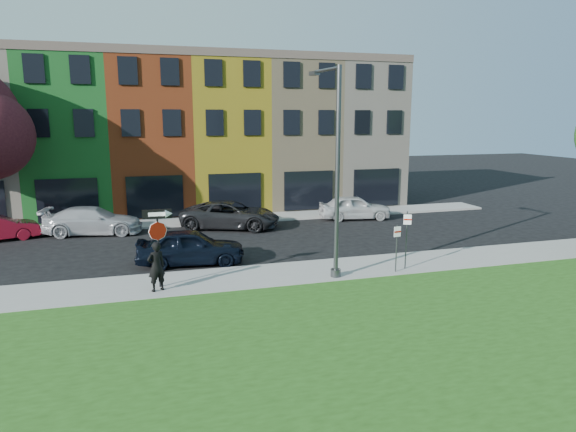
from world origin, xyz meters
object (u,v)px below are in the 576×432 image
object	(u,v)px
stop_sign	(158,232)
man	(156,266)
sedan_near	(190,247)
street_lamp	(335,173)

from	to	relation	value
stop_sign	man	world-z (taller)	stop_sign
sedan_near	street_lamp	distance (m)	7.23
man	street_lamp	size ratio (longest dim) A/B	0.23
stop_sign	man	distance (m)	1.25
stop_sign	sedan_near	size ratio (longest dim) A/B	0.61
sedan_near	street_lamp	size ratio (longest dim) A/B	0.59
stop_sign	sedan_near	distance (m)	3.71
man	street_lamp	bearing A→B (deg)	155.58
sedan_near	street_lamp	world-z (taller)	street_lamp
stop_sign	street_lamp	world-z (taller)	street_lamp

